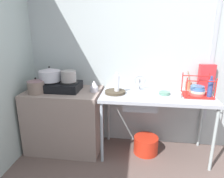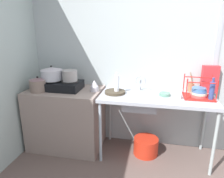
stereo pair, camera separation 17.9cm
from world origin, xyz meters
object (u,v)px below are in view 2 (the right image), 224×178
pot_beside_stove (38,85)px  faucet (140,81)px  pot_on_left_burner (52,73)px  utensil_jar (191,87)px  small_bowl_on_drainboard (165,94)px  pot_on_right_burner (70,75)px  bucket_on_floor (146,146)px  percolator (94,86)px  cup_by_rack (178,96)px  dish_rack (199,93)px  sink_basin (140,101)px  frying_pan (115,92)px  cereal_box (210,79)px  stove (61,85)px  bottle_by_rack (212,91)px  bottle_by_sink (117,84)px

pot_beside_stove → faucet: bearing=12.1°
pot_on_left_burner → faucet: 1.16m
utensil_jar → small_bowl_on_drainboard: bearing=-143.5°
pot_on_right_burner → bucket_on_floor: bearing=-0.1°
pot_on_right_burner → percolator: (0.33, 0.01, -0.12)m
faucet → cup_by_rack: faucet is taller
cup_by_rack → small_bowl_on_drainboard: (-0.14, 0.08, -0.01)m
faucet → utensil_jar: 0.65m
faucet → small_bowl_on_drainboard: bearing=-21.5°
faucet → dish_rack: dish_rack is taller
pot_beside_stove → cup_by_rack: 1.74m
percolator → faucet: (0.58, 0.12, 0.06)m
sink_basin → frying_pan: bearing=-178.2°
sink_basin → utensil_jar: 0.69m
cereal_box → stove: bearing=-178.7°
pot_beside_stove → percolator: size_ratio=1.47×
sink_basin → pot_beside_stove: bearing=-174.2°
percolator → utensil_jar: size_ratio=0.59×
stove → bottle_by_rack: (1.84, -0.05, 0.05)m
cup_by_rack → cereal_box: size_ratio=0.25×
pot_on_right_burner → pot_beside_stove: bearing=-159.1°
bucket_on_floor → sink_basin: bearing=-173.5°
sink_basin → dish_rack: size_ratio=1.22×
small_bowl_on_drainboard → bucket_on_floor: small_bowl_on_drainboard is taller
stove → faucet: faucet is taller
sink_basin → percolator: bearing=177.9°
bucket_on_floor → pot_on_right_burner: bearing=179.9°
dish_rack → bottle_by_rack: 0.15m
pot_on_left_burner → dish_rack: pot_on_left_burner is taller
pot_on_left_burner → faucet: bearing=6.4°
sink_basin → frying_pan: frying_pan is taller
faucet → small_bowl_on_drainboard: size_ratio=1.61×
pot_on_left_burner → frying_pan: (0.85, -0.02, -0.19)m
frying_pan → bottle_by_sink: bottle_by_sink is taller
faucet → dish_rack: size_ratio=0.63×
pot_on_right_burner → cereal_box: cereal_box is taller
small_bowl_on_drainboard → cereal_box: bearing=24.5°
dish_rack → small_bowl_on_drainboard: 0.39m
pot_on_left_burner → percolator: (0.58, 0.01, -0.14)m
utensil_jar → bucket_on_floor: size_ratio=0.76×
pot_on_left_burner → cup_by_rack: size_ratio=3.30×
percolator → utensil_jar: utensil_jar is taller
stove → bucket_on_floor: stove is taller
bottle_by_rack → cereal_box: (0.03, 0.30, 0.06)m
bucket_on_floor → bottle_by_rack: bearing=-3.6°
bottle_by_sink → bucket_on_floor: bearing=3.1°
pot_beside_stove → bottle_by_sink: bearing=7.0°
bottle_by_sink → cereal_box: size_ratio=0.80×
percolator → cup_by_rack: percolator is taller
stove → bottle_by_sink: 0.75m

